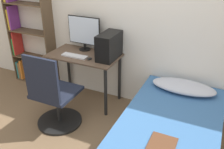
{
  "coord_description": "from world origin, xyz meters",
  "views": [
    {
      "loc": [
        1.23,
        -1.76,
        2.07
      ],
      "look_at": [
        0.13,
        0.6,
        0.75
      ],
      "focal_mm": 40.0,
      "sensor_mm": 36.0,
      "label": 1
    }
  ],
  "objects_px": {
    "office_chair": "(54,100)",
    "bookshelf": "(25,32)",
    "keyboard": "(75,56)",
    "bed": "(166,143)",
    "monitor": "(84,32)",
    "pc_tower": "(109,46)"
  },
  "relations": [
    {
      "from": "office_chair",
      "to": "monitor",
      "type": "xyz_separation_m",
      "value": [
        -0.06,
        0.89,
        0.62
      ]
    },
    {
      "from": "bed",
      "to": "pc_tower",
      "type": "distance_m",
      "value": 1.44
    },
    {
      "from": "office_chair",
      "to": "bookshelf",
      "type": "bearing_deg",
      "value": 143.24
    },
    {
      "from": "bed",
      "to": "pc_tower",
      "type": "xyz_separation_m",
      "value": [
        -1.03,
        0.76,
        0.67
      ]
    },
    {
      "from": "bookshelf",
      "to": "bed",
      "type": "height_order",
      "value": "bookshelf"
    },
    {
      "from": "office_chair",
      "to": "monitor",
      "type": "height_order",
      "value": "monitor"
    },
    {
      "from": "bookshelf",
      "to": "bed",
      "type": "xyz_separation_m",
      "value": [
        2.59,
        -0.88,
        -0.62
      ]
    },
    {
      "from": "bed",
      "to": "keyboard",
      "type": "bearing_deg",
      "value": 157.88
    },
    {
      "from": "pc_tower",
      "to": "office_chair",
      "type": "bearing_deg",
      "value": -118.35
    },
    {
      "from": "office_chair",
      "to": "keyboard",
      "type": "xyz_separation_m",
      "value": [
        -0.05,
        0.59,
        0.36
      ]
    },
    {
      "from": "bookshelf",
      "to": "office_chair",
      "type": "bearing_deg",
      "value": -36.76
    },
    {
      "from": "bed",
      "to": "bookshelf",
      "type": "bearing_deg",
      "value": 161.33
    },
    {
      "from": "bookshelf",
      "to": "pc_tower",
      "type": "xyz_separation_m",
      "value": [
        1.56,
        -0.12,
        0.05
      ]
    },
    {
      "from": "monitor",
      "to": "keyboard",
      "type": "distance_m",
      "value": 0.39
    },
    {
      "from": "bed",
      "to": "keyboard",
      "type": "distance_m",
      "value": 1.68
    },
    {
      "from": "bookshelf",
      "to": "office_chair",
      "type": "relative_size",
      "value": 1.74
    },
    {
      "from": "bed",
      "to": "keyboard",
      "type": "relative_size",
      "value": 5.32
    },
    {
      "from": "office_chair",
      "to": "bed",
      "type": "height_order",
      "value": "office_chair"
    },
    {
      "from": "office_chair",
      "to": "monitor",
      "type": "bearing_deg",
      "value": 93.87
    },
    {
      "from": "office_chair",
      "to": "keyboard",
      "type": "bearing_deg",
      "value": 94.86
    },
    {
      "from": "office_chair",
      "to": "bed",
      "type": "relative_size",
      "value": 0.51
    },
    {
      "from": "bookshelf",
      "to": "monitor",
      "type": "height_order",
      "value": "bookshelf"
    }
  ]
}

